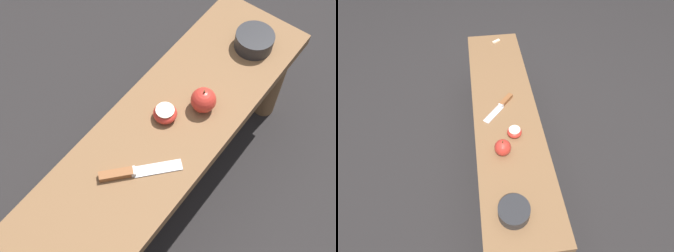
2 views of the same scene
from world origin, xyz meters
TOP-DOWN VIEW (x-y plane):
  - ground_plane at (0.00, 0.00)m, footprint 8.00×8.00m
  - wooden_bench at (0.00, 0.00)m, footprint 1.39×0.32m
  - knife at (-0.03, -0.01)m, footprint 0.18×0.17m
  - apple_whole at (0.26, -0.04)m, footprint 0.07×0.07m
  - apple_cut at (0.17, 0.02)m, footprint 0.07×0.07m
  - bowl at (0.55, -0.04)m, footprint 0.12×0.12m

SIDE VIEW (x-z plane):
  - ground_plane at x=0.00m, z-range 0.00..0.00m
  - wooden_bench at x=0.00m, z-range 0.11..0.52m
  - knife at x=-0.03m, z-range 0.40..0.42m
  - apple_cut at x=0.17m, z-range 0.41..0.44m
  - bowl at x=0.55m, z-range 0.41..0.46m
  - apple_whole at x=0.26m, z-range 0.40..0.48m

